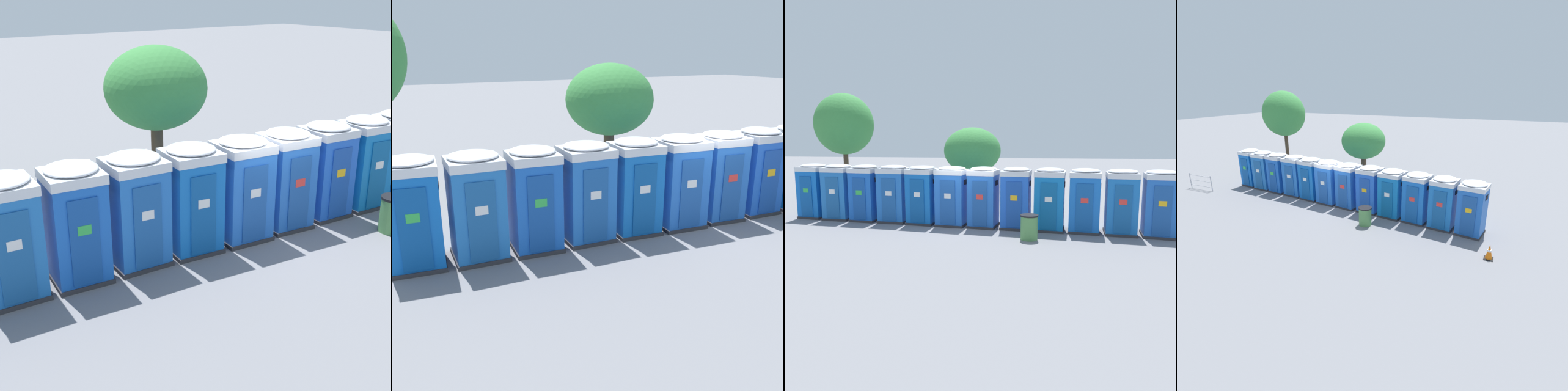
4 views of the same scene
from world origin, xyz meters
The scene contains 10 objects.
ground_plane centered at (0.00, 0.00, 0.00)m, with size 120.00×120.00×0.00m, color slate.
portapotty_0 centered at (-7.48, 0.77, 1.28)m, with size 1.34×1.35×2.54m.
portapotty_1 centered at (-6.13, 0.57, 1.28)m, with size 1.30×1.28×2.54m.
portapotty_2 centered at (-4.77, 0.43, 1.28)m, with size 1.29×1.32×2.54m.
portapotty_3 centered at (-3.40, 0.35, 1.28)m, with size 1.32×1.28×2.54m.
portapotty_4 centered at (-2.04, 0.17, 1.28)m, with size 1.34×1.34×2.54m.
portapotty_5 centered at (-0.69, 0.00, 1.28)m, with size 1.38×1.34×2.54m.
portapotty_6 centered at (0.68, -0.10, 1.28)m, with size 1.32×1.35×2.54m.
portapotty_7 centered at (2.04, -0.20, 1.28)m, with size 1.29×1.31×2.54m.
street_tree_0 centered at (-0.47, 4.11, 3.05)m, with size 2.98×2.98×4.28m.
Camera 2 is at (-8.61, -9.34, 4.68)m, focal length 42.00 mm.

